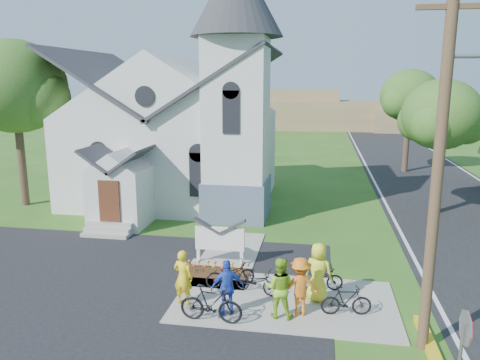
% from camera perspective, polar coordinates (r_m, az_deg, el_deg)
% --- Properties ---
extents(ground, '(120.00, 120.00, 0.00)m').
position_cam_1_polar(ground, '(15.27, -0.51, -15.04)').
color(ground, '#305A19').
rests_on(ground, ground).
extents(road, '(8.00, 90.00, 0.02)m').
position_cam_1_polar(road, '(30.18, 24.00, -2.31)').
color(road, black).
rests_on(road, ground).
extents(sidewalk, '(7.00, 4.00, 0.05)m').
position_cam_1_polar(sidewalk, '(15.54, 5.46, -14.50)').
color(sidewalk, gray).
rests_on(sidewalk, ground).
extents(church, '(12.35, 12.00, 13.00)m').
position_cam_1_polar(church, '(27.09, -7.32, 8.35)').
color(church, silver).
rests_on(church, ground).
extents(church_sign, '(2.20, 0.40, 1.70)m').
position_cam_1_polar(church_sign, '(17.97, -2.48, -7.21)').
color(church_sign, gray).
rests_on(church_sign, ground).
extents(flower_bed, '(2.60, 1.10, 0.07)m').
position_cam_1_polar(flower_bed, '(17.51, -3.08, -11.24)').
color(flower_bed, '#3C1F10').
rests_on(flower_bed, ground).
extents(utility_pole, '(3.45, 0.28, 10.00)m').
position_cam_1_polar(utility_pole, '(12.33, 23.48, 3.82)').
color(utility_pole, '#4A3925').
rests_on(utility_pole, ground).
extents(stop_sign, '(0.11, 0.76, 2.48)m').
position_cam_1_polar(stop_sign, '(10.95, 25.59, -17.42)').
color(stop_sign, gray).
rests_on(stop_sign, ground).
extents(tree_lot_corner, '(5.60, 5.60, 9.15)m').
position_cam_1_polar(tree_lot_corner, '(28.57, -25.80, 10.18)').
color(tree_lot_corner, '#3B2820').
rests_on(tree_lot_corner, ground).
extents(tree_road_near, '(4.00, 4.00, 7.05)m').
position_cam_1_polar(tree_road_near, '(26.15, 23.34, 7.25)').
color(tree_road_near, '#3B2820').
rests_on(tree_road_near, ground).
extents(tree_road_mid, '(4.40, 4.40, 7.80)m').
position_cam_1_polar(tree_road_mid, '(37.96, 19.99, 9.58)').
color(tree_road_mid, '#3B2820').
rests_on(tree_road_mid, ground).
extents(distant_hills, '(61.00, 10.00, 5.60)m').
position_cam_1_polar(distant_hills, '(69.87, 10.58, 7.94)').
color(distant_hills, brown).
rests_on(distant_hills, ground).
extents(cyclist_0, '(0.73, 0.56, 1.78)m').
position_cam_1_polar(cyclist_0, '(15.00, -6.95, -11.68)').
color(cyclist_0, yellow).
rests_on(cyclist_0, sidewalk).
extents(bike_0, '(1.80, 1.25, 0.90)m').
position_cam_1_polar(bike_0, '(16.24, -1.20, -11.38)').
color(bike_0, black).
rests_on(bike_0, sidewalk).
extents(cyclist_1, '(0.94, 0.75, 1.84)m').
position_cam_1_polar(cyclist_1, '(14.19, 4.82, -12.94)').
color(cyclist_1, '#8AC224').
rests_on(cyclist_1, sidewalk).
extents(bike_1, '(1.91, 0.65, 1.13)m').
position_cam_1_polar(bike_1, '(14.04, -3.55, -14.82)').
color(bike_1, black).
rests_on(bike_1, sidewalk).
extents(cyclist_2, '(1.09, 0.76, 1.71)m').
position_cam_1_polar(cyclist_2, '(14.31, -1.54, -12.94)').
color(cyclist_2, blue).
rests_on(cyclist_2, sidewalk).
extents(bike_2, '(1.65, 1.02, 0.82)m').
position_cam_1_polar(bike_2, '(15.81, 1.99, -12.21)').
color(bike_2, black).
rests_on(bike_2, sidewalk).
extents(cyclist_3, '(1.29, 0.95, 1.79)m').
position_cam_1_polar(cyclist_3, '(14.39, 7.32, -12.74)').
color(cyclist_3, orange).
rests_on(cyclist_3, sidewalk).
extents(bike_3, '(1.57, 0.65, 0.92)m').
position_cam_1_polar(bike_3, '(14.77, 12.82, -14.15)').
color(bike_3, black).
rests_on(bike_3, sidewalk).
extents(cyclist_4, '(1.10, 0.91, 1.92)m').
position_cam_1_polar(cyclist_4, '(15.28, 9.51, -11.02)').
color(cyclist_4, yellow).
rests_on(cyclist_4, sidewalk).
extents(bike_4, '(1.71, 0.87, 0.86)m').
position_cam_1_polar(bike_4, '(16.18, 9.58, -11.73)').
color(bike_4, black).
rests_on(bike_4, sidewalk).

